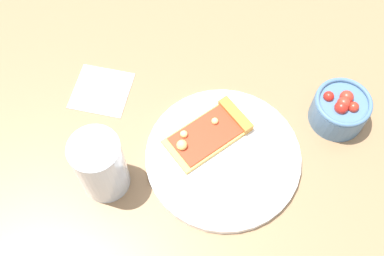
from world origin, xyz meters
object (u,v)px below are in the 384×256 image
plate (223,157)px  salad_bowl (340,109)px  pizza_slice_main (211,132)px  soda_glass (101,167)px  paper_napkin (101,90)px

plate → salad_bowl: salad_bowl is taller
pizza_slice_main → salad_bowl: (0.00, -0.24, 0.01)m
plate → pizza_slice_main: bearing=17.3°
pizza_slice_main → soda_glass: bearing=106.8°
pizza_slice_main → paper_napkin: size_ratio=1.59×
pizza_slice_main → soda_glass: 0.21m
plate → pizza_slice_main: (0.05, 0.01, 0.01)m
soda_glass → paper_napkin: bearing=-0.4°
salad_bowl → paper_napkin: size_ratio=0.96×
plate → salad_bowl: (0.05, -0.22, 0.03)m
salad_bowl → soda_glass: size_ratio=0.76×
salad_bowl → paper_napkin: (0.13, 0.43, -0.03)m
pizza_slice_main → paper_napkin: 0.23m
plate → salad_bowl: bearing=-77.2°
plate → soda_glass: (-0.01, 0.21, 0.05)m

